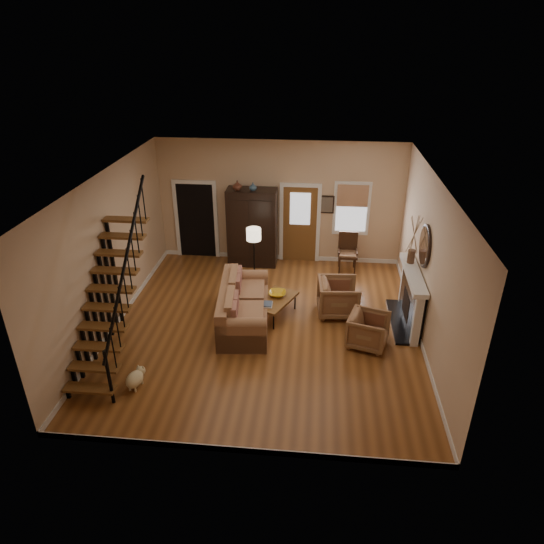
# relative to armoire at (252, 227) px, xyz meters

# --- Properties ---
(room) EXTENTS (7.00, 7.33, 3.30)m
(room) POSITION_rel_armoire_xyz_m (0.29, -1.39, 0.46)
(room) COLOR brown
(room) RESTS_ON ground
(staircase) EXTENTS (0.94, 2.80, 3.20)m
(staircase) POSITION_rel_armoire_xyz_m (-2.08, -4.45, 0.55)
(staircase) COLOR brown
(staircase) RESTS_ON ground
(fireplace) EXTENTS (0.33, 1.95, 2.30)m
(fireplace) POSITION_rel_armoire_xyz_m (3.83, -2.65, -0.31)
(fireplace) COLOR black
(fireplace) RESTS_ON ground
(armoire) EXTENTS (1.30, 0.60, 2.10)m
(armoire) POSITION_rel_armoire_xyz_m (0.00, 0.00, 0.00)
(armoire) COLOR black
(armoire) RESTS_ON ground
(vase_a) EXTENTS (0.24, 0.24, 0.25)m
(vase_a) POSITION_rel_armoire_xyz_m (-0.35, -0.10, 1.17)
(vase_a) COLOR #4C2619
(vase_a) RESTS_ON armoire
(vase_b) EXTENTS (0.20, 0.20, 0.21)m
(vase_b) POSITION_rel_armoire_xyz_m (0.05, -0.10, 1.16)
(vase_b) COLOR #334C60
(vase_b) RESTS_ON armoire
(sofa) EXTENTS (1.23, 2.43, 0.87)m
(sofa) POSITION_rel_armoire_xyz_m (0.22, -3.01, -0.61)
(sofa) COLOR #976744
(sofa) RESTS_ON ground
(coffee_table) EXTENTS (1.07, 1.30, 0.43)m
(coffee_table) POSITION_rel_armoire_xyz_m (0.85, -2.65, -0.83)
(coffee_table) COLOR brown
(coffee_table) RESTS_ON ground
(bowl) EXTENTS (0.39, 0.39, 0.09)m
(bowl) POSITION_rel_armoire_xyz_m (0.90, -2.50, -0.57)
(bowl) COLOR gold
(bowl) RESTS_ON coffee_table
(books) EXTENTS (0.21, 0.28, 0.05)m
(books) POSITION_rel_armoire_xyz_m (0.73, -2.95, -0.59)
(books) COLOR beige
(books) RESTS_ON coffee_table
(armchair_left) EXTENTS (0.96, 0.94, 0.71)m
(armchair_left) POSITION_rel_armoire_xyz_m (2.84, -3.59, -0.70)
(armchair_left) COLOR brown
(armchair_left) RESTS_ON ground
(armchair_right) EXTENTS (0.97, 0.94, 0.82)m
(armchair_right) POSITION_rel_armoire_xyz_m (2.26, -2.41, -0.64)
(armchair_right) COLOR brown
(armchair_right) RESTS_ON ground
(floor_lamp) EXTENTS (0.39, 0.39, 1.54)m
(floor_lamp) POSITION_rel_armoire_xyz_m (0.21, -1.28, -0.28)
(floor_lamp) COLOR black
(floor_lamp) RESTS_ON ground
(side_chair) EXTENTS (0.54, 0.54, 1.02)m
(side_chair) POSITION_rel_armoire_xyz_m (2.55, -0.20, -0.54)
(side_chair) COLOR #382012
(side_chair) RESTS_ON ground
(dog) EXTENTS (0.35, 0.50, 0.33)m
(dog) POSITION_rel_armoire_xyz_m (-1.42, -5.34, -0.88)
(dog) COLOR beige
(dog) RESTS_ON ground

